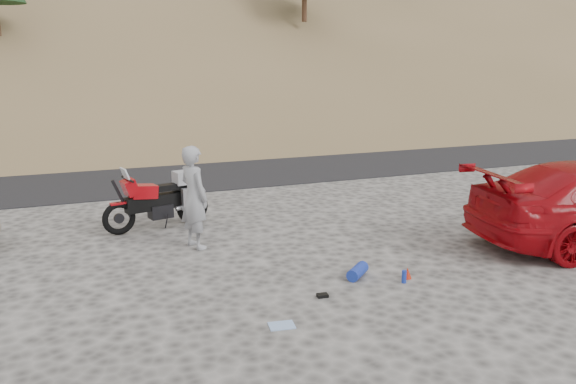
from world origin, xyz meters
name	(u,v)px	position (x,y,z in m)	size (l,w,h in m)	color
ground	(215,269)	(0.00, 0.00, 0.00)	(140.00, 140.00, 0.00)	#3F3D3B
road	(142,172)	(0.00, 9.00, 0.00)	(120.00, 7.00, 0.05)	black
motorcycle	(162,200)	(-0.40, 2.73, 0.57)	(2.23, 0.94, 1.34)	black
man	(196,247)	(-0.04, 1.23, 0.00)	(0.69, 0.45, 1.88)	gray
gear_blue_mat	(358,271)	(2.01, -1.19, 0.10)	(0.20, 0.20, 0.49)	navy
gear_bottle	(404,277)	(2.57, -1.65, 0.10)	(0.07, 0.07, 0.20)	navy
gear_funnel	(407,273)	(2.72, -1.51, 0.09)	(0.14, 0.14, 0.18)	#AB1F0B
gear_glove_a	(322,295)	(1.17, -1.67, 0.02)	(0.16, 0.11, 0.05)	black
gear_blue_cloth	(282,325)	(0.29, -2.31, 0.01)	(0.33, 0.24, 0.01)	#8AA8D6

